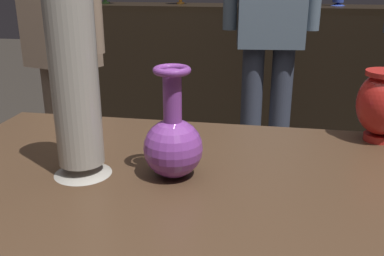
{
  "coord_description": "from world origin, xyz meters",
  "views": [
    {
      "loc": [
        0.1,
        -0.78,
        1.18
      ],
      "look_at": [
        -0.04,
        -0.01,
        0.9
      ],
      "focal_mm": 40.57,
      "sensor_mm": 36.0,
      "label": 1
    }
  ],
  "objects_px": {
    "vase_centerpiece": "(173,142)",
    "vase_left_accent": "(383,103)",
    "vase_tall_behind": "(75,85)",
    "visitor_center_back": "(271,12)",
    "visitor_near_left": "(61,34)"
  },
  "relations": [
    {
      "from": "visitor_near_left",
      "to": "visitor_center_back",
      "type": "distance_m",
      "value": 1.0
    },
    {
      "from": "vase_tall_behind",
      "to": "visitor_center_back",
      "type": "distance_m",
      "value": 1.51
    },
    {
      "from": "vase_left_accent",
      "to": "visitor_near_left",
      "type": "distance_m",
      "value": 1.45
    },
    {
      "from": "vase_tall_behind",
      "to": "visitor_near_left",
      "type": "distance_m",
      "value": 1.25
    },
    {
      "from": "vase_centerpiece",
      "to": "vase_left_accent",
      "type": "relative_size",
      "value": 1.29
    },
    {
      "from": "vase_centerpiece",
      "to": "visitor_near_left",
      "type": "bearing_deg",
      "value": 125.03
    },
    {
      "from": "vase_left_accent",
      "to": "vase_centerpiece",
      "type": "bearing_deg",
      "value": -148.11
    },
    {
      "from": "vase_centerpiece",
      "to": "vase_left_accent",
      "type": "distance_m",
      "value": 0.52
    },
    {
      "from": "vase_centerpiece",
      "to": "visitor_center_back",
      "type": "bearing_deg",
      "value": 83.16
    },
    {
      "from": "vase_centerpiece",
      "to": "vase_tall_behind",
      "type": "bearing_deg",
      "value": -172.69
    },
    {
      "from": "vase_left_accent",
      "to": "visitor_center_back",
      "type": "bearing_deg",
      "value": 103.15
    },
    {
      "from": "vase_centerpiece",
      "to": "vase_tall_behind",
      "type": "relative_size",
      "value": 0.58
    },
    {
      "from": "vase_left_accent",
      "to": "visitor_near_left",
      "type": "relative_size",
      "value": 0.11
    },
    {
      "from": "vase_centerpiece",
      "to": "visitor_near_left",
      "type": "height_order",
      "value": "visitor_near_left"
    },
    {
      "from": "vase_tall_behind",
      "to": "visitor_near_left",
      "type": "height_order",
      "value": "visitor_near_left"
    }
  ]
}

